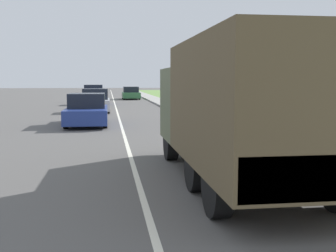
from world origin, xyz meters
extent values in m
plane|color=#565451|center=(0.00, 40.00, 0.00)|extent=(180.00, 180.00, 0.00)
cube|color=silver|center=(0.00, 40.00, 0.00)|extent=(0.12, 120.00, 0.00)
cube|color=#9E9B93|center=(4.50, 40.00, 0.06)|extent=(1.80, 120.00, 0.12)
cube|color=#6B9347|center=(8.90, 40.00, 0.01)|extent=(7.00, 120.00, 0.02)
cube|color=#545B3D|center=(2.06, 15.91, 1.48)|extent=(2.31, 2.03, 1.90)
cube|color=brown|center=(2.06, 12.28, 1.70)|extent=(2.31, 5.23, 2.35)
cube|color=#545B3D|center=(2.06, 9.72, 0.88)|extent=(2.19, 0.10, 0.60)
cube|color=red|center=(1.19, 9.70, 1.08)|extent=(0.12, 0.06, 0.12)
cylinder|color=black|center=(1.05, 15.81, 0.50)|extent=(0.30, 1.00, 1.00)
cylinder|color=black|center=(3.06, 15.81, 0.50)|extent=(0.30, 1.00, 1.00)
cylinder|color=black|center=(1.05, 10.98, 0.50)|extent=(0.30, 1.00, 1.00)
cylinder|color=black|center=(1.05, 12.54, 0.50)|extent=(0.30, 1.00, 1.00)
cylinder|color=black|center=(3.06, 12.54, 0.50)|extent=(0.30, 1.00, 1.00)
cube|color=navy|center=(-1.60, 25.17, 0.50)|extent=(1.91, 4.85, 0.65)
cube|color=black|center=(-1.60, 25.26, 1.17)|extent=(1.68, 2.18, 0.68)
cylinder|color=black|center=(-2.45, 26.72, 0.32)|extent=(0.20, 0.64, 0.64)
cylinder|color=black|center=(-0.74, 26.72, 0.32)|extent=(0.20, 0.64, 0.64)
cylinder|color=black|center=(-2.45, 23.61, 0.32)|extent=(0.20, 0.64, 0.64)
cylinder|color=black|center=(-0.74, 23.61, 0.32)|extent=(0.20, 0.64, 0.64)
cube|color=#B7BABF|center=(-1.44, 33.52, 0.52)|extent=(1.87, 4.67, 0.69)
cube|color=black|center=(-1.44, 33.61, 1.22)|extent=(1.64, 2.10, 0.71)
cylinder|color=black|center=(-2.27, 35.01, 0.32)|extent=(0.20, 0.64, 0.64)
cylinder|color=black|center=(-0.60, 35.01, 0.32)|extent=(0.20, 0.64, 0.64)
cylinder|color=black|center=(-2.27, 32.02, 0.32)|extent=(0.20, 0.64, 0.64)
cylinder|color=black|center=(-0.60, 32.02, 0.32)|extent=(0.20, 0.64, 0.64)
cube|color=navy|center=(-1.86, 42.78, 0.57)|extent=(1.78, 4.65, 0.79)
cube|color=black|center=(-1.86, 42.87, 1.35)|extent=(1.57, 2.09, 0.79)
cylinder|color=black|center=(-2.65, 44.27, 0.32)|extent=(0.20, 0.64, 0.64)
cylinder|color=black|center=(-1.07, 44.27, 0.32)|extent=(0.20, 0.64, 0.64)
cylinder|color=black|center=(-2.65, 41.29, 0.32)|extent=(0.20, 0.64, 0.64)
cylinder|color=black|center=(-1.07, 41.29, 0.32)|extent=(0.20, 0.64, 0.64)
cube|color=#336B3D|center=(1.99, 53.04, 0.48)|extent=(1.93, 4.59, 0.61)
cube|color=black|center=(1.99, 53.13, 1.11)|extent=(1.70, 2.06, 0.64)
cylinder|color=black|center=(1.12, 54.51, 0.32)|extent=(0.20, 0.64, 0.64)
cylinder|color=black|center=(2.86, 54.51, 0.32)|extent=(0.20, 0.64, 0.64)
cylinder|color=black|center=(1.12, 51.57, 0.32)|extent=(0.20, 0.64, 0.64)
cylinder|color=black|center=(2.86, 51.57, 0.32)|extent=(0.20, 0.64, 0.64)
cube|color=maroon|center=(7.13, 20.35, 0.71)|extent=(1.99, 5.05, 0.92)
cube|color=black|center=(7.13, 21.82, 1.55)|extent=(1.83, 2.12, 0.77)
cube|color=maroon|center=(7.13, 19.29, 1.22)|extent=(1.99, 2.93, 0.12)
cylinder|color=black|center=(6.26, 22.02, 0.40)|extent=(0.24, 0.76, 0.76)
cylinder|color=black|center=(8.00, 22.02, 0.40)|extent=(0.24, 0.76, 0.76)
cylinder|color=black|center=(6.26, 18.68, 0.40)|extent=(0.24, 0.76, 0.76)
camera|label=1|loc=(-0.59, 4.81, 2.10)|focal=45.00mm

